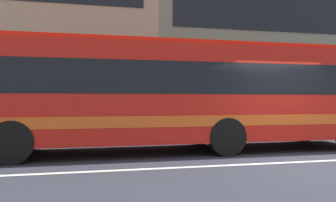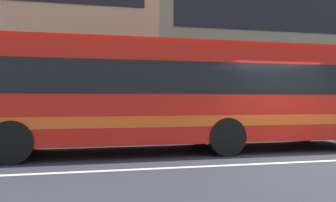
% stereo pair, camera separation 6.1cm
% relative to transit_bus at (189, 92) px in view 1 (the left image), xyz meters
% --- Properties ---
extents(ground_plane, '(160.00, 160.00, 0.00)m').
position_rel_transit_bus_xyz_m(ground_plane, '(2.17, -2.40, -1.68)').
color(ground_plane, '#2C2F39').
extents(lane_centre_line, '(60.00, 0.16, 0.01)m').
position_rel_transit_bus_xyz_m(lane_centre_line, '(2.17, -2.40, -1.68)').
color(lane_centre_line, silver).
rests_on(lane_centre_line, ground_plane).
extents(apartment_block_right, '(18.21, 11.07, 10.74)m').
position_rel_transit_bus_xyz_m(apartment_block_right, '(9.68, 12.64, 3.69)').
color(apartment_block_right, gray).
rests_on(apartment_block_right, ground_plane).
extents(transit_bus, '(11.12, 2.62, 3.05)m').
position_rel_transit_bus_xyz_m(transit_bus, '(0.00, 0.00, 0.00)').
color(transit_bus, red).
rests_on(transit_bus, ground_plane).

